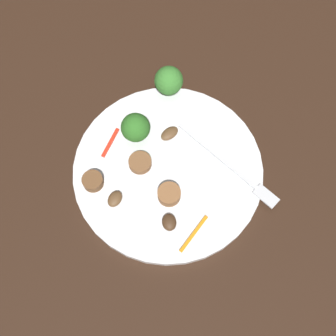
{
  "coord_description": "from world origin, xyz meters",
  "views": [
    {
      "loc": [
        0.16,
        -0.16,
        0.56
      ],
      "look_at": [
        0.0,
        0.0,
        0.01
      ],
      "focal_mm": 44.25,
      "sensor_mm": 36.0,
      "label": 1
    }
  ],
  "objects_px": {
    "plate": "(168,170)",
    "sausage_slice_1": "(93,181)",
    "pepper_strip_0": "(194,234)",
    "mushroom_0": "(169,222)",
    "broccoli_floret_0": "(138,126)",
    "sausage_slice_0": "(140,163)",
    "broccoli_floret_1": "(169,81)",
    "mushroom_1": "(169,133)",
    "sausage_slice_2": "(169,194)",
    "mushroom_2": "(115,199)",
    "pepper_strip_1": "(110,143)",
    "fork": "(234,169)"
  },
  "relations": [
    {
      "from": "plate",
      "to": "sausage_slice_1",
      "type": "distance_m",
      "value": 0.11
    },
    {
      "from": "pepper_strip_0",
      "to": "mushroom_0",
      "type": "bearing_deg",
      "value": -158.01
    },
    {
      "from": "broccoli_floret_0",
      "to": "sausage_slice_0",
      "type": "distance_m",
      "value": 0.05
    },
    {
      "from": "broccoli_floret_0",
      "to": "broccoli_floret_1",
      "type": "xyz_separation_m",
      "value": [
        -0.02,
        0.08,
        0.0
      ]
    },
    {
      "from": "mushroom_1",
      "to": "sausage_slice_0",
      "type": "bearing_deg",
      "value": -85.63
    },
    {
      "from": "plate",
      "to": "sausage_slice_2",
      "type": "height_order",
      "value": "sausage_slice_2"
    },
    {
      "from": "mushroom_2",
      "to": "broccoli_floret_1",
      "type": "bearing_deg",
      "value": 113.15
    },
    {
      "from": "mushroom_0",
      "to": "mushroom_2",
      "type": "bearing_deg",
      "value": -157.75
    },
    {
      "from": "pepper_strip_1",
      "to": "mushroom_1",
      "type": "bearing_deg",
      "value": 55.06
    },
    {
      "from": "fork",
      "to": "sausage_slice_2",
      "type": "distance_m",
      "value": 0.1
    },
    {
      "from": "broccoli_floret_1",
      "to": "mushroom_1",
      "type": "relative_size",
      "value": 1.87
    },
    {
      "from": "sausage_slice_0",
      "to": "sausage_slice_1",
      "type": "distance_m",
      "value": 0.07
    },
    {
      "from": "fork",
      "to": "mushroom_2",
      "type": "xyz_separation_m",
      "value": [
        -0.08,
        -0.15,
        0.0
      ]
    },
    {
      "from": "sausage_slice_0",
      "to": "pepper_strip_0",
      "type": "distance_m",
      "value": 0.13
    },
    {
      "from": "mushroom_1",
      "to": "mushroom_2",
      "type": "relative_size",
      "value": 1.19
    },
    {
      "from": "plate",
      "to": "broccoli_floret_0",
      "type": "bearing_deg",
      "value": 175.77
    },
    {
      "from": "broccoli_floret_0",
      "to": "sausage_slice_2",
      "type": "xyz_separation_m",
      "value": [
        0.1,
        -0.03,
        -0.02
      ]
    },
    {
      "from": "broccoli_floret_0",
      "to": "mushroom_2",
      "type": "height_order",
      "value": "broccoli_floret_0"
    },
    {
      "from": "sausage_slice_1",
      "to": "sausage_slice_2",
      "type": "xyz_separation_m",
      "value": [
        0.09,
        0.06,
        0.0
      ]
    },
    {
      "from": "sausage_slice_2",
      "to": "plate",
      "type": "bearing_deg",
      "value": 138.3
    },
    {
      "from": "plate",
      "to": "mushroom_1",
      "type": "xyz_separation_m",
      "value": [
        -0.04,
        0.04,
        0.01
      ]
    },
    {
      "from": "mushroom_2",
      "to": "pepper_strip_1",
      "type": "relative_size",
      "value": 0.5
    },
    {
      "from": "plate",
      "to": "mushroom_2",
      "type": "bearing_deg",
      "value": -100.43
    },
    {
      "from": "sausage_slice_0",
      "to": "pepper_strip_0",
      "type": "xyz_separation_m",
      "value": [
        0.12,
        -0.02,
        -0.0
      ]
    },
    {
      "from": "mushroom_0",
      "to": "mushroom_2",
      "type": "relative_size",
      "value": 0.97
    },
    {
      "from": "fork",
      "to": "mushroom_2",
      "type": "distance_m",
      "value": 0.17
    },
    {
      "from": "pepper_strip_1",
      "to": "sausage_slice_0",
      "type": "bearing_deg",
      "value": 9.4
    },
    {
      "from": "mushroom_0",
      "to": "sausage_slice_2",
      "type": "bearing_deg",
      "value": 136.35
    },
    {
      "from": "sausage_slice_1",
      "to": "pepper_strip_1",
      "type": "relative_size",
      "value": 0.6
    },
    {
      "from": "fork",
      "to": "pepper_strip_1",
      "type": "height_order",
      "value": "same"
    },
    {
      "from": "mushroom_2",
      "to": "pepper_strip_1",
      "type": "bearing_deg",
      "value": 143.56
    },
    {
      "from": "fork",
      "to": "pepper_strip_0",
      "type": "relative_size",
      "value": 3.02
    },
    {
      "from": "broccoli_floret_1",
      "to": "mushroom_1",
      "type": "distance_m",
      "value": 0.08
    },
    {
      "from": "sausage_slice_2",
      "to": "pepper_strip_1",
      "type": "xyz_separation_m",
      "value": [
        -0.12,
        -0.01,
        -0.01
      ]
    },
    {
      "from": "mushroom_0",
      "to": "pepper_strip_1",
      "type": "height_order",
      "value": "mushroom_0"
    },
    {
      "from": "fork",
      "to": "sausage_slice_1",
      "type": "bearing_deg",
      "value": -130.83
    },
    {
      "from": "fork",
      "to": "broccoli_floret_0",
      "type": "distance_m",
      "value": 0.15
    },
    {
      "from": "sausage_slice_2",
      "to": "pepper_strip_1",
      "type": "bearing_deg",
      "value": -177.37
    },
    {
      "from": "fork",
      "to": "mushroom_0",
      "type": "height_order",
      "value": "mushroom_0"
    },
    {
      "from": "fork",
      "to": "broccoli_floret_1",
      "type": "distance_m",
      "value": 0.16
    },
    {
      "from": "pepper_strip_1",
      "to": "broccoli_floret_1",
      "type": "bearing_deg",
      "value": 91.65
    },
    {
      "from": "broccoli_floret_1",
      "to": "pepper_strip_1",
      "type": "bearing_deg",
      "value": -88.35
    },
    {
      "from": "broccoli_floret_1",
      "to": "pepper_strip_0",
      "type": "xyz_separation_m",
      "value": [
        0.18,
        -0.13,
        -0.03
      ]
    },
    {
      "from": "mushroom_2",
      "to": "pepper_strip_0",
      "type": "relative_size",
      "value": 0.41
    },
    {
      "from": "fork",
      "to": "broccoli_floret_0",
      "type": "bearing_deg",
      "value": -158.29
    },
    {
      "from": "plate",
      "to": "mushroom_1",
      "type": "distance_m",
      "value": 0.05
    },
    {
      "from": "mushroom_1",
      "to": "pepper_strip_1",
      "type": "bearing_deg",
      "value": -124.94
    },
    {
      "from": "plate",
      "to": "sausage_slice_0",
      "type": "xyz_separation_m",
      "value": [
        -0.03,
        -0.02,
        0.01
      ]
    },
    {
      "from": "broccoli_floret_1",
      "to": "pepper_strip_0",
      "type": "relative_size",
      "value": 0.91
    },
    {
      "from": "broccoli_floret_0",
      "to": "mushroom_1",
      "type": "xyz_separation_m",
      "value": [
        0.03,
        0.03,
        -0.03
      ]
    }
  ]
}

